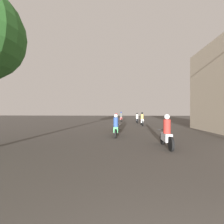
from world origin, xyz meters
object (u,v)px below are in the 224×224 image
at_px(motorcycle_green, 116,127).
at_px(motorcycle_white, 142,120).
at_px(motorcycle_red, 121,118).
at_px(motorcycle_black, 137,119).
at_px(motorcycle_silver, 166,134).
at_px(motorcycle_yellow, 116,123).

bearing_deg(motorcycle_green, motorcycle_white, 61.40).
distance_m(motorcycle_white, motorcycle_red, 7.24).
height_order(motorcycle_green, motorcycle_black, motorcycle_green).
distance_m(motorcycle_silver, motorcycle_white, 10.80).
relative_size(motorcycle_yellow, motorcycle_black, 1.01).
height_order(motorcycle_silver, motorcycle_black, motorcycle_silver).
xyz_separation_m(motorcycle_yellow, motorcycle_red, (0.40, 11.52, 0.04)).
height_order(motorcycle_silver, motorcycle_green, motorcycle_silver).
bearing_deg(motorcycle_white, motorcycle_black, 100.52).
bearing_deg(motorcycle_silver, motorcycle_yellow, 122.01).
relative_size(motorcycle_silver, motorcycle_white, 0.98).
distance_m(motorcycle_green, motorcycle_red, 14.65).
height_order(motorcycle_white, motorcycle_red, motorcycle_red).
distance_m(motorcycle_green, motorcycle_black, 11.97).
bearing_deg(motorcycle_green, motorcycle_black, 68.40).
bearing_deg(motorcycle_black, motorcycle_white, -94.30).
bearing_deg(motorcycle_silver, motorcycle_white, 97.62).
bearing_deg(motorcycle_green, motorcycle_yellow, 82.57).
xyz_separation_m(motorcycle_green, motorcycle_black, (2.60, 11.68, -0.01)).
relative_size(motorcycle_yellow, motorcycle_white, 1.11).
xyz_separation_m(motorcycle_silver, motorcycle_yellow, (-2.51, 6.07, -0.01)).
bearing_deg(motorcycle_black, motorcycle_red, 120.69).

